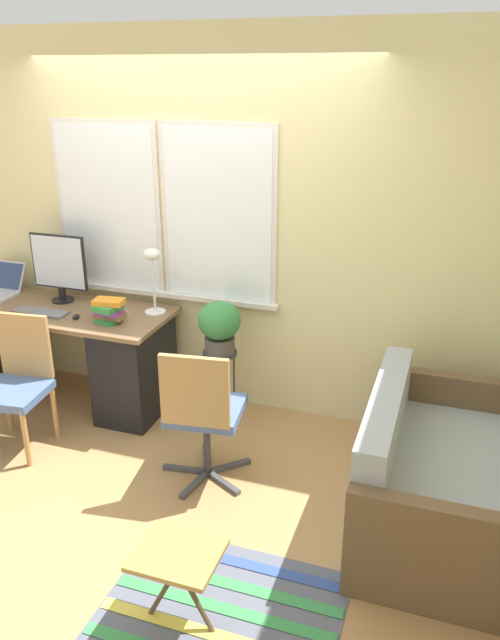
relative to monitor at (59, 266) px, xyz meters
The scene contains 15 objects.
ground_plane 1.56m from the monitor, 25.39° to the right, with size 14.00×14.00×0.00m, color tan.
wall_back_with_window 1.12m from the monitor, 14.37° to the left, with size 9.00×0.12×2.70m.
desk 0.66m from the monitor, 65.56° to the right, with size 1.69×0.69×0.76m.
monitor is the anchor object (origin of this frame).
keyboard 0.39m from the monitor, 89.10° to the right, with size 0.41×0.13×0.02m.
mouse 0.50m from the monitor, 43.28° to the right, with size 0.04×0.07×0.03m.
desk_lamp 0.79m from the monitor, ahead, with size 0.15×0.15×0.48m.
book_stack 0.65m from the monitor, 25.09° to the right, with size 0.22×0.19×0.17m.
desk_chair_wooden 0.97m from the monitor, 80.15° to the right, with size 0.46×0.47×0.90m.
office_chair_swivel 1.77m from the monitor, 27.94° to the right, with size 0.57×0.57×0.93m.
couch_loveseat 3.00m from the monitor, 14.17° to the right, with size 0.77×1.43×0.78m.
plant_stand 1.43m from the monitor, ahead, with size 0.25×0.25×0.56m.
potted_plant 1.35m from the monitor, ahead, with size 0.30×0.30×0.37m.
floor_rug_striped 2.79m from the monitor, 40.83° to the right, with size 1.13×0.84×0.01m.
folding_stool 2.65m from the monitor, 45.38° to the right, with size 0.38×0.32×0.42m.
Camera 1 is at (1.77, -3.29, 2.40)m, focal length 35.00 mm.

